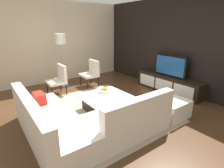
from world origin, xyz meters
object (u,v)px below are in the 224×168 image
at_px(floor_lamp, 60,42).
at_px(ottoman, 170,108).
at_px(accent_chair_far, 91,72).
at_px(sectional_couch, 82,121).
at_px(coffee_table, 105,102).
at_px(fruit_bowl, 104,90).
at_px(accent_chair_near, 59,78).
at_px(television, 170,66).
at_px(media_console, 168,84).

bearing_deg(floor_lamp, ottoman, 17.71).
bearing_deg(accent_chair_far, sectional_couch, -29.79).
relative_size(floor_lamp, ottoman, 2.47).
height_order(coffee_table, fruit_bowl, fruit_bowl).
xyz_separation_m(sectional_couch, accent_chair_near, (-2.36, 0.45, 0.21)).
height_order(television, coffee_table, television).
xyz_separation_m(television, accent_chair_near, (-1.85, -2.78, -0.33)).
bearing_deg(floor_lamp, accent_chair_far, 55.93).
bearing_deg(television, accent_chair_far, -140.34).
xyz_separation_m(floor_lamp, fruit_bowl, (2.19, 0.20, -1.04)).
xyz_separation_m(sectional_couch, coffee_table, (-0.61, 0.93, -0.08)).
bearing_deg(ottoman, fruit_bowl, -144.79).
xyz_separation_m(coffee_table, floor_lamp, (-2.37, -0.10, 1.27)).
bearing_deg(television, fruit_bowl, -97.25).
height_order(media_console, ottoman, media_console).
bearing_deg(fruit_bowl, media_console, 82.75).
bearing_deg(floor_lamp, coffee_table, 2.37).
relative_size(sectional_couch, fruit_bowl, 8.68).
height_order(television, ottoman, television).
distance_m(sectional_couch, coffee_table, 1.12).
xyz_separation_m(coffee_table, fruit_bowl, (-0.18, 0.10, 0.23)).
height_order(sectional_couch, accent_chair_near, accent_chair_near).
height_order(media_console, fruit_bowl, fruit_bowl).
bearing_deg(ottoman, coffee_table, -137.66).
distance_m(coffee_table, accent_chair_near, 1.83).
relative_size(accent_chair_near, accent_chair_far, 1.00).
height_order(accent_chair_near, accent_chair_far, same).
bearing_deg(television, coffee_table, -92.49).
relative_size(ottoman, fruit_bowl, 2.50).
height_order(sectional_couch, accent_chair_far, accent_chair_far).
bearing_deg(coffee_table, accent_chair_far, 159.47).
xyz_separation_m(media_console, ottoman, (1.01, -1.28, -0.05)).
bearing_deg(television, sectional_couch, -80.99).
bearing_deg(fruit_bowl, ottoman, 35.21).
xyz_separation_m(ottoman, accent_chair_far, (-2.95, -0.33, 0.29)).
bearing_deg(television, ottoman, -51.66).
bearing_deg(coffee_table, ottoman, 42.34).
bearing_deg(ottoman, media_console, 128.35).
bearing_deg(coffee_table, accent_chair_near, -164.67).
distance_m(sectional_couch, accent_chair_near, 2.41).
bearing_deg(coffee_table, fruit_bowl, 150.17).
distance_m(media_console, accent_chair_near, 3.34).
relative_size(accent_chair_near, ottoman, 1.24).
bearing_deg(ottoman, television, 128.34).
bearing_deg(accent_chair_near, television, 47.89).
xyz_separation_m(coffee_table, ottoman, (1.11, 1.01, -0.00)).
distance_m(coffee_table, fruit_bowl, 0.31).
distance_m(television, ottoman, 1.75).
xyz_separation_m(television, floor_lamp, (-2.47, -2.39, 0.65)).
xyz_separation_m(media_console, coffee_table, (-0.10, -2.30, -0.05)).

